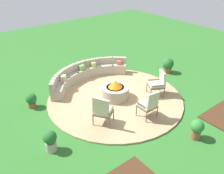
# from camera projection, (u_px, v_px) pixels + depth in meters

# --- Properties ---
(ground_plane) EXTENTS (24.00, 24.00, 0.00)m
(ground_plane) POSITION_uv_depth(u_px,v_px,m) (115.00, 99.00, 9.49)
(ground_plane) COLOR #2D6B28
(patio_circle) EXTENTS (5.25, 5.25, 0.06)m
(patio_circle) POSITION_uv_depth(u_px,v_px,m) (115.00, 98.00, 9.48)
(patio_circle) COLOR tan
(patio_circle) RESTS_ON ground_plane
(fire_pit) EXTENTS (1.06, 1.06, 0.76)m
(fire_pit) POSITION_uv_depth(u_px,v_px,m) (115.00, 91.00, 9.31)
(fire_pit) COLOR #9E937F
(fire_pit) RESTS_ON patio_circle
(curved_stone_bench) EXTENTS (4.04, 1.45, 0.73)m
(curved_stone_bench) POSITION_uv_depth(u_px,v_px,m) (85.00, 74.00, 10.57)
(curved_stone_bench) COLOR #9E937F
(curved_stone_bench) RESTS_ON patio_circle
(lounge_chair_front_left) EXTENTS (0.77, 0.80, 1.12)m
(lounge_chair_front_left) POSITION_uv_depth(u_px,v_px,m) (102.00, 110.00, 7.74)
(lounge_chair_front_left) COLOR brown
(lounge_chair_front_left) RESTS_ON patio_circle
(lounge_chair_front_right) EXTENTS (0.57, 0.52, 1.05)m
(lounge_chair_front_right) POSITION_uv_depth(u_px,v_px,m) (149.00, 104.00, 8.09)
(lounge_chair_front_right) COLOR brown
(lounge_chair_front_right) RESTS_ON patio_circle
(lounge_chair_back_left) EXTENTS (0.78, 0.78, 1.02)m
(lounge_chair_back_left) POSITION_uv_depth(u_px,v_px,m) (158.00, 83.00, 9.42)
(lounge_chair_back_left) COLOR brown
(lounge_chair_back_left) RESTS_ON patio_circle
(potted_plant_0) EXTENTS (0.40, 0.40, 0.69)m
(potted_plant_0) POSITION_uv_depth(u_px,v_px,m) (50.00, 140.00, 6.87)
(potted_plant_0) COLOR #A89E8E
(potted_plant_0) RESTS_ON ground_plane
(potted_plant_1) EXTENTS (0.41, 0.41, 0.67)m
(potted_plant_1) POSITION_uv_depth(u_px,v_px,m) (197.00, 128.00, 7.33)
(potted_plant_1) COLOR brown
(potted_plant_1) RESTS_ON ground_plane
(potted_plant_2) EXTENTS (0.40, 0.40, 0.57)m
(potted_plant_2) POSITION_uv_depth(u_px,v_px,m) (31.00, 100.00, 8.84)
(potted_plant_2) COLOR brown
(potted_plant_2) RESTS_ON ground_plane
(potted_plant_3) EXTENTS (0.53, 0.53, 0.71)m
(potted_plant_3) POSITION_uv_depth(u_px,v_px,m) (168.00, 65.00, 11.38)
(potted_plant_3) COLOR brown
(potted_plant_3) RESTS_ON ground_plane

